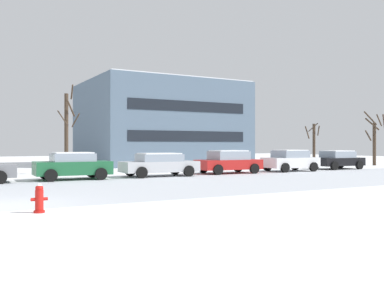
% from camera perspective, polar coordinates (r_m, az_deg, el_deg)
% --- Properties ---
extents(ground_plane, '(120.00, 120.00, 0.00)m').
position_cam_1_polar(ground_plane, '(14.18, -23.66, -7.57)').
color(ground_plane, white).
extents(fire_hydrant, '(0.44, 0.30, 0.79)m').
position_cam_1_polar(fire_hydrant, '(12.61, -19.35, -6.69)').
color(fire_hydrant, red).
rests_on(fire_hydrant, ground).
extents(parked_car_green, '(3.96, 2.21, 1.45)m').
position_cam_1_polar(parked_car_green, '(23.93, -15.34, -2.73)').
color(parked_car_green, '#1E6038').
rests_on(parked_car_green, ground).
extents(parked_car_silver, '(4.52, 2.25, 1.36)m').
position_cam_1_polar(parked_car_silver, '(25.54, -4.30, -2.66)').
color(parked_car_silver, silver).
rests_on(parked_car_silver, ground).
extents(parked_car_red, '(4.22, 2.25, 1.49)m').
position_cam_1_polar(parked_car_red, '(28.21, 4.80, -2.32)').
color(parked_car_red, red).
rests_on(parked_car_red, ground).
extents(parked_car_white, '(3.89, 2.25, 1.50)m').
position_cam_1_polar(parked_car_white, '(31.12, 12.73, -2.10)').
color(parked_car_white, white).
rests_on(parked_car_white, ground).
extents(parked_car_black, '(3.99, 2.22, 1.41)m').
position_cam_1_polar(parked_car_black, '(34.90, 18.51, -1.95)').
color(parked_car_black, black).
rests_on(parked_car_black, ground).
extents(tree_far_mid, '(1.28, 1.26, 5.61)m').
position_cam_1_polar(tree_far_mid, '(28.32, -16.05, 1.65)').
color(tree_far_mid, '#423326').
rests_on(tree_far_mid, ground).
extents(tree_far_left, '(1.99, 1.99, 4.87)m').
position_cam_1_polar(tree_far_left, '(42.24, 22.77, 0.66)').
color(tree_far_left, '#423326').
rests_on(tree_far_left, ground).
extents(tree_far_right, '(1.47, 1.45, 3.77)m').
position_cam_1_polar(tree_far_right, '(39.14, 15.63, 0.13)').
color(tree_far_right, '#423326').
rests_on(tree_far_right, ground).
extents(building_far_right, '(14.07, 11.77, 7.83)m').
position_cam_1_polar(building_far_right, '(42.59, -4.16, 2.68)').
color(building_far_right, slate).
rests_on(building_far_right, ground).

